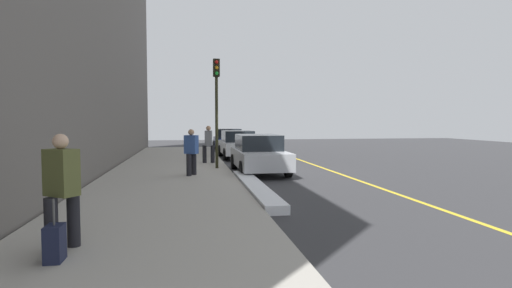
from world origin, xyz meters
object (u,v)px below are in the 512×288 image
object	(u,v)px
parked_car_silver	(259,154)
pedestrian_grey_coat	(209,143)
parked_car_navy	(228,140)
pedestrian_blue_coat	(191,151)
traffic_light_pole	(217,95)
rolling_suitcase	(55,243)
parked_car_white	(238,144)
pedestrian_olive_coat	(62,188)

from	to	relation	value
parked_car_silver	pedestrian_grey_coat	distance (m)	3.29
parked_car_navy	pedestrian_blue_coat	xyz separation A→B (m)	(13.56, -2.64, 0.26)
pedestrian_grey_coat	traffic_light_pole	size ratio (longest dim) A/B	0.39
rolling_suitcase	pedestrian_grey_coat	bearing A→B (deg)	167.91
parked_car_white	pedestrian_blue_coat	size ratio (longest dim) A/B	2.63
parked_car_silver	rolling_suitcase	xyz separation A→B (m)	(9.98, -4.57, -0.35)
pedestrian_olive_coat	rolling_suitcase	world-z (taller)	pedestrian_olive_coat
parked_car_silver	parked_car_navy	bearing A→B (deg)	-179.88
pedestrian_blue_coat	pedestrian_olive_coat	world-z (taller)	pedestrian_olive_coat
parked_car_navy	pedestrian_blue_coat	world-z (taller)	pedestrian_blue_coat
traffic_light_pole	pedestrian_blue_coat	bearing A→B (deg)	-27.09
pedestrian_grey_coat	parked_car_navy	bearing A→B (deg)	168.98
pedestrian_olive_coat	traffic_light_pole	distance (m)	10.65
parked_car_silver	parked_car_white	bearing A→B (deg)	-179.71
pedestrian_olive_coat	pedestrian_blue_coat	bearing A→B (deg)	166.28
pedestrian_blue_coat	traffic_light_pole	world-z (taller)	traffic_light_pole
parked_car_navy	traffic_light_pole	size ratio (longest dim) A/B	1.05
pedestrian_olive_coat	rolling_suitcase	xyz separation A→B (m)	(0.52, 0.04, -0.67)
parked_car_navy	pedestrian_grey_coat	bearing A→B (deg)	-11.02
parked_car_white	parked_car_silver	size ratio (longest dim) A/B	0.95
pedestrian_blue_coat	pedestrian_grey_coat	bearing A→B (deg)	169.03
parked_car_white	traffic_light_pole	world-z (taller)	traffic_light_pole
parked_car_white	pedestrian_olive_coat	bearing A→B (deg)	-15.96
parked_car_navy	parked_car_silver	distance (m)	12.10
parked_car_silver	rolling_suitcase	bearing A→B (deg)	-24.62
pedestrian_olive_coat	rolling_suitcase	size ratio (longest dim) A/B	2.01
parked_car_navy	pedestrian_grey_coat	xyz separation A→B (m)	(9.39, -1.83, 0.29)
parked_car_silver	pedestrian_olive_coat	distance (m)	10.53
pedestrian_blue_coat	parked_car_silver	bearing A→B (deg)	118.82
parked_car_navy	traffic_light_pole	xyz separation A→B (m)	(11.54, -1.60, 2.35)
parked_car_white	parked_car_silver	xyz separation A→B (m)	(6.56, 0.03, 0.00)
traffic_light_pole	rolling_suitcase	world-z (taller)	traffic_light_pole
parked_car_silver	traffic_light_pole	bearing A→B (deg)	-108.95
parked_car_navy	parked_car_silver	size ratio (longest dim) A/B	1.02
parked_car_silver	traffic_light_pole	world-z (taller)	traffic_light_pole
pedestrian_blue_coat	rolling_suitcase	distance (m)	8.75
parked_car_navy	rolling_suitcase	bearing A→B (deg)	-11.64
traffic_light_pole	pedestrian_grey_coat	bearing A→B (deg)	-173.96
traffic_light_pole	parked_car_silver	bearing A→B (deg)	71.05
parked_car_navy	pedestrian_olive_coat	world-z (taller)	pedestrian_olive_coat
parked_car_white	rolling_suitcase	bearing A→B (deg)	-15.34
parked_car_white	pedestrian_grey_coat	world-z (taller)	pedestrian_grey_coat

